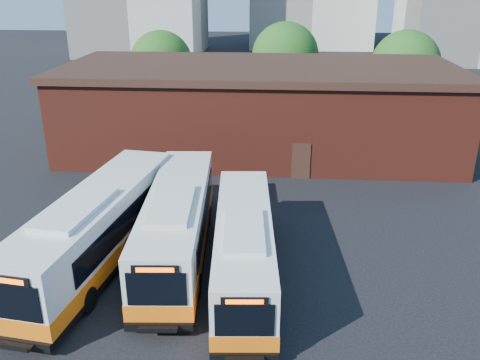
# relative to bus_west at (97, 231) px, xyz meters

# --- Properties ---
(ground) EXTENTS (220.00, 220.00, 0.00)m
(ground) POSITION_rel_bus_west_xyz_m (6.60, -2.68, -1.62)
(ground) COLOR black
(bus_west) EXTENTS (4.39, 13.31, 3.57)m
(bus_west) POSITION_rel_bus_west_xyz_m (0.00, 0.00, 0.00)
(bus_west) COLOR silver
(bus_west) RESTS_ON ground
(bus_midwest) EXTENTS (3.38, 12.55, 3.38)m
(bus_midwest) POSITION_rel_bus_west_xyz_m (3.48, 0.98, -0.09)
(bus_midwest) COLOR silver
(bus_midwest) RESTS_ON ground
(bus_mideast) EXTENTS (3.15, 11.54, 3.11)m
(bus_mideast) POSITION_rel_bus_west_xyz_m (6.71, -0.80, -0.21)
(bus_mideast) COLOR silver
(bus_mideast) RESTS_ON ground
(transit_worker) EXTENTS (0.53, 0.67, 1.63)m
(transit_worker) POSITION_rel_bus_west_xyz_m (6.65, -3.96, -0.81)
(transit_worker) COLOR #121635
(transit_worker) RESTS_ON ground
(depot_building) EXTENTS (28.60, 12.60, 6.40)m
(depot_building) POSITION_rel_bus_west_xyz_m (6.60, 17.32, 1.64)
(depot_building) COLOR #602216
(depot_building) RESTS_ON ground
(tree_west) EXTENTS (6.00, 6.00, 7.65)m
(tree_west) POSITION_rel_bus_west_xyz_m (-3.40, 29.32, 3.02)
(tree_west) COLOR #382314
(tree_west) RESTS_ON ground
(tree_mid) EXTENTS (6.56, 6.56, 8.36)m
(tree_mid) POSITION_rel_bus_west_xyz_m (8.60, 31.32, 3.46)
(tree_mid) COLOR #382314
(tree_mid) RESTS_ON ground
(tree_east) EXTENTS (6.24, 6.24, 7.96)m
(tree_east) POSITION_rel_bus_west_xyz_m (19.60, 28.32, 3.21)
(tree_east) COLOR #382314
(tree_east) RESTS_ON ground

